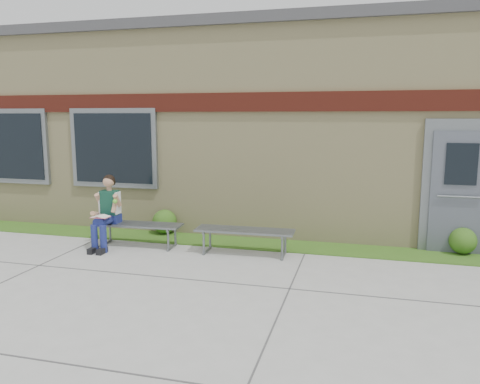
# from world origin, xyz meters

# --- Properties ---
(ground) EXTENTS (80.00, 80.00, 0.00)m
(ground) POSITION_xyz_m (0.00, 0.00, 0.00)
(ground) COLOR #9E9E99
(ground) RESTS_ON ground
(grass_strip) EXTENTS (16.00, 0.80, 0.02)m
(grass_strip) POSITION_xyz_m (0.00, 2.60, 0.01)
(grass_strip) COLOR #2E5416
(grass_strip) RESTS_ON ground
(school_building) EXTENTS (16.20, 6.22, 4.20)m
(school_building) POSITION_xyz_m (-0.00, 5.99, 2.10)
(school_building) COLOR beige
(school_building) RESTS_ON ground
(bench_left) EXTENTS (1.64, 0.52, 0.42)m
(bench_left) POSITION_xyz_m (-2.00, 1.93, 0.33)
(bench_left) COLOR slate
(bench_left) RESTS_ON ground
(bench_right) EXTENTS (1.69, 0.52, 0.44)m
(bench_right) POSITION_xyz_m (0.00, 1.93, 0.34)
(bench_right) COLOR slate
(bench_right) RESTS_ON ground
(girl) EXTENTS (0.48, 0.79, 1.30)m
(girl) POSITION_xyz_m (-2.49, 1.73, 0.67)
(girl) COLOR navy
(girl) RESTS_ON ground
(shrub_mid) EXTENTS (0.48, 0.48, 0.48)m
(shrub_mid) POSITION_xyz_m (-1.88, 2.85, 0.26)
(shrub_mid) COLOR #2E5416
(shrub_mid) RESTS_ON grass_strip
(shrub_east) EXTENTS (0.45, 0.45, 0.45)m
(shrub_east) POSITION_xyz_m (3.61, 2.85, 0.25)
(shrub_east) COLOR #2E5416
(shrub_east) RESTS_ON grass_strip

